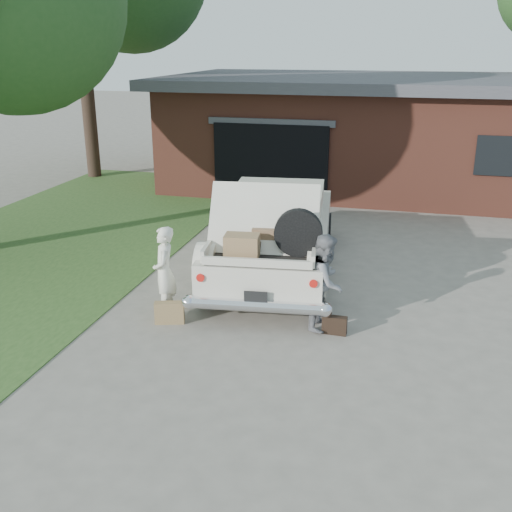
# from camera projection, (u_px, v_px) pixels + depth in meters

# --- Properties ---
(ground) EXTENTS (90.00, 90.00, 0.00)m
(ground) POSITION_uv_depth(u_px,v_px,m) (246.00, 336.00, 9.23)
(ground) COLOR gray
(ground) RESTS_ON ground
(grass_strip) EXTENTS (6.00, 16.00, 0.02)m
(grass_strip) POSITION_uv_depth(u_px,v_px,m) (43.00, 246.00, 13.26)
(grass_strip) COLOR #2D4C1E
(grass_strip) RESTS_ON ground
(house) EXTENTS (12.80, 7.80, 3.30)m
(house) POSITION_uv_depth(u_px,v_px,m) (372.00, 130.00, 18.90)
(house) COLOR brown
(house) RESTS_ON ground
(sedan) EXTENTS (2.72, 5.69, 2.09)m
(sedan) POSITION_uv_depth(u_px,v_px,m) (275.00, 232.00, 11.60)
(sedan) COLOR beige
(sedan) RESTS_ON ground
(woman_left) EXTENTS (0.53, 0.64, 1.51)m
(woman_left) POSITION_uv_depth(u_px,v_px,m) (164.00, 272.00, 9.71)
(woman_left) COLOR silver
(woman_left) RESTS_ON ground
(woman_right) EXTENTS (0.67, 0.81, 1.53)m
(woman_right) POSITION_uv_depth(u_px,v_px,m) (326.00, 282.00, 9.29)
(woman_right) COLOR slate
(woman_right) RESTS_ON ground
(suitcase_left) EXTENTS (0.49, 0.28, 0.36)m
(suitcase_left) POSITION_uv_depth(u_px,v_px,m) (169.00, 313.00, 9.59)
(suitcase_left) COLOR #997B4E
(suitcase_left) RESTS_ON ground
(suitcase_right) EXTENTS (0.38, 0.13, 0.29)m
(suitcase_right) POSITION_uv_depth(u_px,v_px,m) (334.00, 325.00, 9.24)
(suitcase_right) COLOR black
(suitcase_right) RESTS_ON ground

